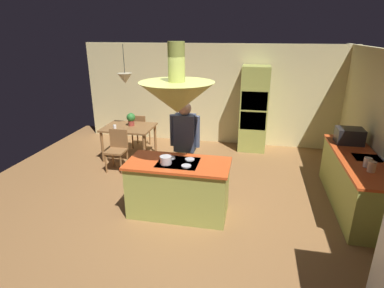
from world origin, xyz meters
The scene contains 17 objects.
ground centered at (0.00, 0.00, 0.00)m, with size 8.16×8.16×0.00m, color olive.
wall_back centered at (0.00, 3.45, 1.27)m, with size 6.80×0.10×2.55m, color beige.
kitchen_island centered at (0.00, -0.20, 0.46)m, with size 1.62×0.79×0.92m.
counter_run_right centered at (2.84, 0.60, 0.46)m, with size 0.73×2.32×0.90m.
oven_tower centered at (1.10, 3.04, 1.04)m, with size 0.66×0.62×2.07m.
dining_table centered at (-1.70, 1.90, 0.66)m, with size 1.12×0.90×0.76m.
person_at_island centered at (-0.04, 0.46, 0.99)m, with size 0.53×0.23×1.72m.
range_hood centered at (0.00, -0.20, 1.95)m, with size 1.10×1.10×1.00m.
pendant_light_over_table centered at (-1.70, 1.90, 1.86)m, with size 0.32×0.32×0.82m.
chair_facing_island centered at (-1.70, 1.23, 0.50)m, with size 0.40×0.40×0.87m.
chair_by_back_wall centered at (-1.70, 2.57, 0.50)m, with size 0.40×0.40×0.87m.
potted_plant_on_table centered at (-1.66, 1.99, 0.93)m, with size 0.20×0.20×0.30m.
cup_on_table centered at (-1.94, 1.68, 0.81)m, with size 0.07×0.07×0.09m, color white.
canister_flour centered at (2.84, 0.03, 0.98)m, with size 0.11×0.11×0.16m, color #E0B78C.
canister_sugar centered at (2.84, 0.21, 0.98)m, with size 0.11×0.11×0.15m, color silver.
microwave_on_counter centered at (2.84, 1.28, 1.04)m, with size 0.46×0.36×0.28m, color #232326.
cooking_pot_on_cooktop centered at (-0.16, -0.33, 0.98)m, with size 0.18×0.18×0.12m, color #B2B2B7.
Camera 1 is at (1.11, -4.53, 2.84)m, focal length 29.07 mm.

